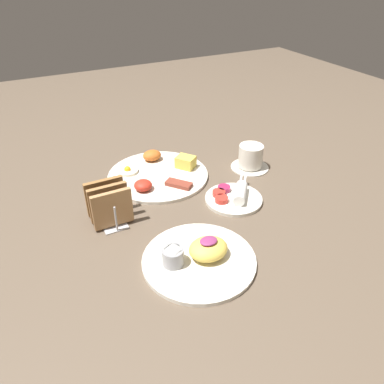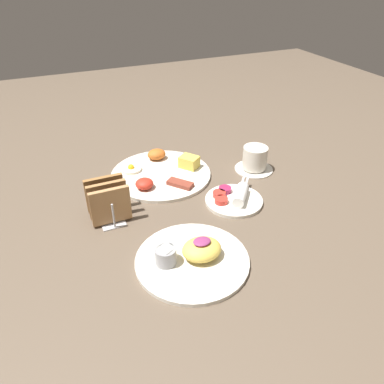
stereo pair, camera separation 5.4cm
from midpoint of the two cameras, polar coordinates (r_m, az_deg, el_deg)
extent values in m
plane|color=brown|center=(0.98, -0.31, -3.72)|extent=(3.00, 3.00, 0.00)
cylinder|color=silver|center=(1.16, -3.43, 2.68)|extent=(0.31, 0.31, 0.01)
cube|color=#E5C64C|center=(1.18, 0.88, 4.58)|extent=(0.07, 0.07, 0.04)
ellipsoid|color=#C66023|center=(1.23, -4.17, 5.74)|extent=(0.06, 0.05, 0.03)
cylinder|color=#F4EACC|center=(1.18, -7.95, 3.46)|extent=(0.06, 0.06, 0.01)
sphere|color=yellow|center=(1.17, -7.97, 3.72)|extent=(0.02, 0.02, 0.02)
ellipsoid|color=red|center=(1.08, -5.85, 1.25)|extent=(0.05, 0.05, 0.03)
cube|color=brown|center=(1.09, -0.40, 1.26)|extent=(0.07, 0.08, 0.01)
cylinder|color=silver|center=(1.05, 7.75, -1.23)|extent=(0.16, 0.16, 0.01)
cylinder|color=#99234C|center=(1.06, 6.48, 0.33)|extent=(0.04, 0.04, 0.01)
cylinder|color=red|center=(1.04, 5.65, -0.36)|extent=(0.04, 0.04, 0.01)
cylinder|color=red|center=(1.02, 5.95, -1.25)|extent=(0.04, 0.04, 0.01)
cylinder|color=white|center=(1.03, 8.92, -0.43)|extent=(0.08, 0.09, 0.03)
cube|color=silver|center=(1.09, 9.11, 1.54)|extent=(0.04, 0.04, 0.00)
cube|color=silver|center=(1.09, 9.74, 1.45)|extent=(0.04, 0.04, 0.00)
cylinder|color=silver|center=(0.85, 1.88, -10.43)|extent=(0.26, 0.26, 0.01)
ellipsoid|color=#EAC651|center=(0.84, 3.35, -8.75)|extent=(0.09, 0.08, 0.04)
ellipsoid|color=#8C3366|center=(0.82, 3.40, -7.56)|extent=(0.04, 0.03, 0.01)
cylinder|color=#99999E|center=(0.82, -2.14, -9.70)|extent=(0.05, 0.05, 0.04)
cylinder|color=white|center=(0.81, -2.17, -8.88)|extent=(0.04, 0.04, 0.01)
cube|color=#B7B7BC|center=(1.00, -10.86, -3.55)|extent=(0.06, 0.12, 0.01)
cube|color=#AB7E50|center=(0.94, -10.70, -2.13)|extent=(0.10, 0.01, 0.10)
cube|color=#9C6F41|center=(0.97, -11.17, -1.13)|extent=(0.10, 0.01, 0.10)
cube|color=olive|center=(1.00, -11.62, -0.18)|extent=(0.10, 0.01, 0.10)
cylinder|color=#B7B7BC|center=(0.93, -10.27, -3.57)|extent=(0.01, 0.00, 0.07)
cylinder|color=#B7B7BC|center=(1.02, -11.82, -0.23)|extent=(0.01, 0.01, 0.07)
cylinder|color=silver|center=(1.21, 10.66, 3.52)|extent=(0.12, 0.12, 0.01)
cylinder|color=silver|center=(1.19, 10.85, 5.15)|extent=(0.08, 0.08, 0.07)
cylinder|color=#381E0F|center=(1.18, 11.00, 6.44)|extent=(0.06, 0.06, 0.01)
camera|label=1|loc=(0.03, -88.49, 0.98)|focal=35.00mm
camera|label=2|loc=(0.03, 91.51, -0.98)|focal=35.00mm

